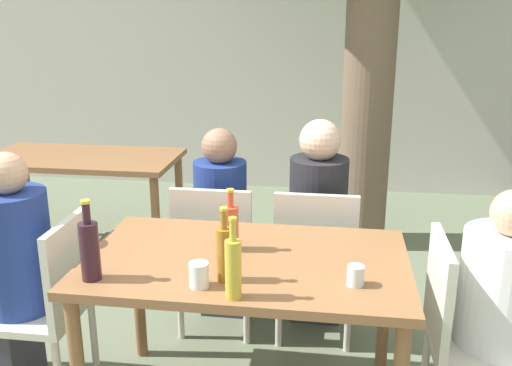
{
  "coord_description": "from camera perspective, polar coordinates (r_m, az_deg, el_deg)",
  "views": [
    {
      "loc": [
        0.37,
        -2.25,
        1.81
      ],
      "look_at": [
        0.0,
        0.3,
        1.03
      ],
      "focal_mm": 40.0,
      "sensor_mm": 36.0,
      "label": 1
    }
  ],
  "objects": [
    {
      "name": "dining_table_back",
      "position": [
        4.44,
        -16.93,
        1.36
      ],
      "size": [
        1.41,
        0.72,
        0.78
      ],
      "color": "brown",
      "rests_on": "ground_plane"
    },
    {
      "name": "amber_bottle_0",
      "position": [
        2.26,
        -3.19,
        -6.96
      ],
      "size": [
        0.06,
        0.06,
        0.31
      ],
      "color": "#9E661E",
      "rests_on": "dining_table_front"
    },
    {
      "name": "soda_bottle_2",
      "position": [
        2.54,
        -2.55,
        -4.36
      ],
      "size": [
        0.07,
        0.07,
        0.29
      ],
      "color": "#DB4C2D",
      "rests_on": "dining_table_front"
    },
    {
      "name": "patio_chair_2",
      "position": [
        3.25,
        -4.03,
        -6.71
      ],
      "size": [
        0.44,
        0.44,
        0.91
      ],
      "rotation": [
        0.0,
        0.0,
        3.14
      ],
      "color": "beige",
      "rests_on": "ground_plane"
    },
    {
      "name": "drinking_glass_0",
      "position": [
        2.25,
        -5.72,
        -9.12
      ],
      "size": [
        0.08,
        0.08,
        0.1
      ],
      "color": "white",
      "rests_on": "dining_table_front"
    },
    {
      "name": "person_seated_0",
      "position": [
        3.0,
        -23.9,
        -9.72
      ],
      "size": [
        0.56,
        0.33,
        1.21
      ],
      "rotation": [
        0.0,
        0.0,
        -1.57
      ],
      "color": "#383842",
      "rests_on": "ground_plane"
    },
    {
      "name": "patio_chair_0",
      "position": [
        2.9,
        -19.82,
        -10.74
      ],
      "size": [
        0.44,
        0.44,
        0.91
      ],
      "rotation": [
        0.0,
        0.0,
        -1.57
      ],
      "color": "beige",
      "rests_on": "ground_plane"
    },
    {
      "name": "oil_cruet_1",
      "position": [
        2.13,
        -2.29,
        -8.39
      ],
      "size": [
        0.06,
        0.06,
        0.32
      ],
      "color": "gold",
      "rests_on": "dining_table_front"
    },
    {
      "name": "dining_table_front",
      "position": [
        2.54,
        -0.98,
        -9.36
      ],
      "size": [
        1.4,
        0.85,
        0.78
      ],
      "color": "brown",
      "rests_on": "ground_plane"
    },
    {
      "name": "wine_bottle_3",
      "position": [
        2.35,
        -16.31,
        -6.36
      ],
      "size": [
        0.08,
        0.08,
        0.33
      ],
      "color": "#331923",
      "rests_on": "dining_table_front"
    },
    {
      "name": "patio_chair_3",
      "position": [
        3.18,
        5.98,
        -7.27
      ],
      "size": [
        0.44,
        0.44,
        0.91
      ],
      "rotation": [
        0.0,
        0.0,
        3.14
      ],
      "color": "beige",
      "rests_on": "ground_plane"
    },
    {
      "name": "patio_chair_1",
      "position": [
        2.66,
        19.95,
        -13.47
      ],
      "size": [
        0.44,
        0.44,
        0.91
      ],
      "rotation": [
        0.0,
        0.0,
        1.57
      ],
      "color": "beige",
      "rests_on": "ground_plane"
    },
    {
      "name": "drinking_glass_1",
      "position": [
        2.28,
        9.93,
        -9.1
      ],
      "size": [
        0.07,
        0.07,
        0.08
      ],
      "color": "silver",
      "rests_on": "dining_table_front"
    },
    {
      "name": "person_seated_3",
      "position": [
        3.38,
        6.17,
        -4.92
      ],
      "size": [
        0.33,
        0.56,
        1.25
      ],
      "rotation": [
        0.0,
        0.0,
        3.14
      ],
      "color": "#383842",
      "rests_on": "ground_plane"
    },
    {
      "name": "person_seated_2",
      "position": [
        3.46,
        -3.2,
        -5.03
      ],
      "size": [
        0.3,
        0.55,
        1.18
      ],
      "rotation": [
        0.0,
        0.0,
        3.14
      ],
      "color": "#383842",
      "rests_on": "ground_plane"
    },
    {
      "name": "cafe_building_wall",
      "position": [
        5.87,
        4.72,
        12.82
      ],
      "size": [
        10.0,
        0.08,
        2.8
      ],
      "color": "beige",
      "rests_on": "ground_plane"
    }
  ]
}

